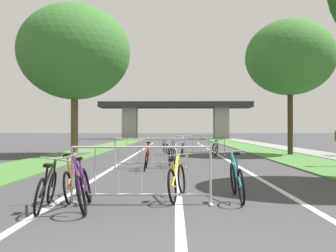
% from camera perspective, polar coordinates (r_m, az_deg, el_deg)
% --- Properties ---
extents(grass_verge_left, '(2.60, 62.01, 0.05)m').
position_cam_1_polar(grass_verge_left, '(28.65, -9.67, -3.21)').
color(grass_verge_left, '#477A38').
rests_on(grass_verge_left, ground).
extents(grass_verge_right, '(2.60, 62.01, 0.05)m').
position_cam_1_polar(grass_verge_right, '(28.68, 12.08, -3.20)').
color(grass_verge_right, '#477A38').
rests_on(grass_verge_right, ground).
extents(sidewalk_path_right, '(1.92, 62.01, 0.08)m').
position_cam_1_polar(sidewalk_path_right, '(29.19, 16.44, -3.11)').
color(sidewalk_path_right, gray).
rests_on(sidewalk_path_right, ground).
extents(lane_stripe_center, '(0.14, 35.87, 0.01)m').
position_cam_1_polar(lane_stripe_center, '(20.73, 1.26, -4.28)').
color(lane_stripe_center, silver).
rests_on(lane_stripe_center, ground).
extents(lane_stripe_right_lane, '(0.14, 35.87, 0.01)m').
position_cam_1_polar(lane_stripe_right_lane, '(20.86, 7.48, -4.25)').
color(lane_stripe_right_lane, silver).
rests_on(lane_stripe_right_lane, ground).
extents(lane_stripe_left_lane, '(0.14, 35.87, 0.01)m').
position_cam_1_polar(lane_stripe_left_lane, '(20.85, -4.97, -4.26)').
color(lane_stripe_left_lane, silver).
rests_on(lane_stripe_left_lane, ground).
extents(overpass_bridge, '(21.92, 3.93, 5.35)m').
position_cam_1_polar(overpass_bridge, '(54.06, 1.14, 2.13)').
color(overpass_bridge, '#2D2D30').
rests_on(overpass_bridge, ground).
extents(tree_left_oak_near, '(5.80, 5.80, 7.85)m').
position_cam_1_polar(tree_left_oak_near, '(20.37, -14.11, 10.87)').
color(tree_left_oak_near, brown).
rests_on(tree_left_oak_near, ground).
extents(tree_right_maple_mid, '(4.67, 4.67, 7.14)m').
position_cam_1_polar(tree_right_maple_mid, '(20.90, 18.19, 9.92)').
color(tree_right_maple_mid, '#3D2D1E').
rests_on(tree_right_maple_mid, ground).
extents(crowd_barrier_nearest, '(2.55, 0.49, 1.05)m').
position_cam_1_polar(crowd_barrier_nearest, '(6.74, -4.11, -7.54)').
color(crowd_barrier_nearest, '#ADADB2').
rests_on(crowd_barrier_nearest, ground).
extents(crowd_barrier_second, '(2.55, 0.46, 1.05)m').
position_cam_1_polar(crowd_barrier_second, '(13.03, -2.70, -4.18)').
color(crowd_barrier_second, '#ADADB2').
rests_on(crowd_barrier_second, ground).
extents(crowd_barrier_third, '(2.56, 0.56, 1.05)m').
position_cam_1_polar(crowd_barrier_third, '(19.36, 5.03, -3.00)').
color(crowd_barrier_third, '#ADADB2').
rests_on(crowd_barrier_third, ground).
extents(bicycle_silver_0, '(0.51, 1.66, 0.92)m').
position_cam_1_polar(bicycle_silver_0, '(19.83, 7.18, -3.46)').
color(bicycle_silver_0, black).
rests_on(bicycle_silver_0, ground).
extents(bicycle_white_1, '(0.43, 1.78, 1.01)m').
position_cam_1_polar(bicycle_white_1, '(18.92, 2.21, -3.47)').
color(bicycle_white_1, black).
rests_on(bicycle_white_1, ground).
extents(bicycle_blue_2, '(0.54, 1.64, 0.93)m').
position_cam_1_polar(bicycle_blue_2, '(13.50, 0.63, -4.66)').
color(bicycle_blue_2, black).
rests_on(bicycle_blue_2, ground).
extents(bicycle_red_3, '(0.45, 1.72, 0.95)m').
position_cam_1_polar(bicycle_red_3, '(12.58, -3.27, -5.00)').
color(bicycle_red_3, black).
rests_on(bicycle_red_3, ground).
extents(bicycle_black_4, '(0.53, 1.58, 0.86)m').
position_cam_1_polar(bicycle_black_4, '(6.63, -18.10, -9.20)').
color(bicycle_black_4, black).
rests_on(bicycle_black_4, ground).
extents(bicycle_orange_5, '(0.52, 1.70, 0.90)m').
position_cam_1_polar(bicycle_orange_5, '(7.44, -14.27, -8.20)').
color(bicycle_orange_5, black).
rests_on(bicycle_orange_5, ground).
extents(bicycle_purple_6, '(0.54, 1.71, 1.00)m').
position_cam_1_polar(bicycle_purple_6, '(6.54, -12.79, -9.18)').
color(bicycle_purple_6, black).
rests_on(bicycle_purple_6, ground).
extents(bicycle_yellow_7, '(0.53, 1.58, 0.87)m').
position_cam_1_polar(bicycle_yellow_7, '(7.26, 1.38, -8.39)').
color(bicycle_yellow_7, black).
rests_on(bicycle_yellow_7, ground).
extents(bicycle_teal_8, '(0.45, 1.74, 0.93)m').
position_cam_1_polar(bicycle_teal_8, '(7.34, 10.47, -8.18)').
color(bicycle_teal_8, black).
rests_on(bicycle_teal_8, ground).
extents(bicycle_green_9, '(0.62, 1.61, 0.92)m').
position_cam_1_polar(bicycle_green_9, '(19.90, -0.35, -3.45)').
color(bicycle_green_9, black).
rests_on(bicycle_green_9, ground).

